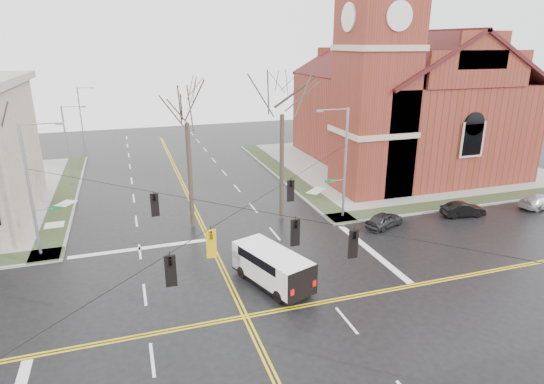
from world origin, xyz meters
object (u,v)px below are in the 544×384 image
object	(u,v)px
streetlight_north_a	(68,143)
tree_ne	(282,107)
signal_pole_ne	(343,160)
cargo_van	(270,264)
church	(399,94)
streetlight_north_b	(82,114)
parked_car_a	(384,220)
tree_nw_near	(186,116)
signal_pole_nw	(32,187)
parked_car_b	(463,209)
parked_car_c	(541,201)

from	to	relation	value
streetlight_north_a	tree_ne	world-z (taller)	tree_ne
signal_pole_ne	cargo_van	world-z (taller)	signal_pole_ne
streetlight_north_a	cargo_van	world-z (taller)	streetlight_north_a
church	streetlight_north_b	size ratio (longest dim) A/B	3.44
parked_car_a	tree_ne	world-z (taller)	tree_ne
tree_ne	streetlight_north_a	bearing A→B (deg)	139.24
streetlight_north_a	tree_nw_near	distance (m)	18.04
parked_car_a	streetlight_north_a	bearing A→B (deg)	28.35
church	cargo_van	distance (m)	32.03
streetlight_north_b	parked_car_a	xyz separation A→B (m)	(24.34, -39.40, -3.87)
church	streetlight_north_a	size ratio (longest dim) A/B	3.44
signal_pole_nw	tree_ne	size ratio (longest dim) A/B	0.71
streetlight_north_a	cargo_van	bearing A→B (deg)	-62.45
church	streetlight_north_a	xyz separation A→B (m)	(-35.42, 3.22, -3.97)
signal_pole_nw	parked_car_b	bearing A→B (deg)	-5.11
signal_pole_ne	parked_car_c	bearing A→B (deg)	-10.74
streetlight_north_b	tree_nw_near	xyz separation A→B (m)	(9.94, -34.42, 4.32)
streetlight_north_b	parked_car_b	bearing A→B (deg)	-51.02
parked_car_c	parked_car_a	bearing A→B (deg)	84.59
signal_pole_nw	tree_nw_near	world-z (taller)	tree_nw_near
church	parked_car_a	size ratio (longest dim) A/B	7.78
signal_pole_nw	tree_ne	distance (m)	18.51
streetlight_north_a	parked_car_c	size ratio (longest dim) A/B	1.93
tree_nw_near	tree_ne	world-z (taller)	tree_ne
signal_pole_ne	parked_car_b	size ratio (longest dim) A/B	2.49
cargo_van	parked_car_b	bearing A→B (deg)	-3.27
signal_pole_nw	parked_car_b	distance (m)	32.99
streetlight_north_b	tree_nw_near	world-z (taller)	tree_nw_near
parked_car_c	tree_ne	bearing A→B (deg)	73.91
parked_car_c	parked_car_b	bearing A→B (deg)	83.00
church	tree_ne	xyz separation A→B (m)	(-18.14, -11.68, 0.75)
church	signal_pole_nw	xyz separation A→B (m)	(-36.09, -13.28, -3.48)
streetlight_north_a	tree_nw_near	xyz separation A→B (m)	(9.94, -14.42, 4.32)
tree_nw_near	cargo_van	bearing A→B (deg)	-73.69
church	tree_nw_near	bearing A→B (deg)	-156.26
parked_car_b	parked_car_c	xyz separation A→B (m)	(7.92, -0.47, 0.01)
signal_pole_nw	streetlight_north_a	size ratio (longest dim) A/B	1.12
cargo_van	parked_car_c	bearing A→B (deg)	-8.91
streetlight_north_b	tree_ne	distance (m)	39.22
parked_car_b	streetlight_north_b	bearing A→B (deg)	47.10
streetlight_north_b	parked_car_a	world-z (taller)	streetlight_north_b
signal_pole_ne	tree_nw_near	distance (m)	12.81
church	parked_car_a	bearing A→B (deg)	-124.41
streetlight_north_a	signal_pole_ne	bearing A→B (deg)	-36.90
signal_pole_ne	parked_car_c	xyz separation A→B (m)	(17.84, -3.38, -4.35)
signal_pole_ne	streetlight_north_b	size ratio (longest dim) A/B	1.12
streetlight_north_b	tree_ne	size ratio (longest dim) A/B	0.63
church	tree_ne	size ratio (longest dim) A/B	2.16
streetlight_north_a	parked_car_b	world-z (taller)	streetlight_north_a
parked_car_b	tree_nw_near	xyz separation A→B (m)	(-21.96, 4.99, 8.19)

